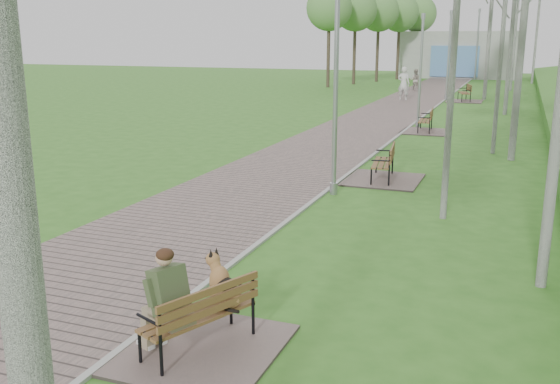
% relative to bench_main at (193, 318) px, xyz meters
% --- Properties ---
extents(ground, '(120.00, 120.00, 0.00)m').
position_rel_bench_main_xyz_m(ground, '(-0.79, 1.88, -0.41)').
color(ground, '#326920').
rests_on(ground, ground).
extents(walkway, '(3.50, 67.00, 0.04)m').
position_rel_bench_main_xyz_m(walkway, '(-2.54, 23.38, -0.39)').
color(walkway, '#675853').
rests_on(walkway, ground).
extents(kerb, '(0.10, 67.00, 0.05)m').
position_rel_bench_main_xyz_m(kerb, '(-0.79, 23.38, -0.39)').
color(kerb, '#999993').
rests_on(kerb, ground).
extents(building_north, '(10.00, 5.20, 4.00)m').
position_rel_bench_main_xyz_m(building_north, '(-2.29, 52.85, 1.58)').
color(building_north, '#9E9E99').
rests_on(building_north, ground).
extents(bench_main, '(1.71, 1.90, 1.49)m').
position_rel_bench_main_xyz_m(bench_main, '(0.00, 0.00, 0.00)').
color(bench_main, '#675853').
rests_on(bench_main, ground).
extents(bench_second, '(1.81, 2.01, 1.11)m').
position_rel_bench_main_xyz_m(bench_second, '(0.17, 9.48, -0.21)').
color(bench_second, '#675853').
rests_on(bench_second, ground).
extents(bench_third, '(1.77, 1.97, 1.09)m').
position_rel_bench_main_xyz_m(bench_third, '(-0.04, 18.22, -0.21)').
color(bench_third, '#675853').
rests_on(bench_third, ground).
extents(bench_far, '(1.92, 2.14, 1.18)m').
position_rel_bench_main_xyz_m(bench_far, '(0.30, 30.74, -0.19)').
color(bench_far, '#675853').
rests_on(bench_far, ground).
extents(lamp_post_near, '(0.18, 0.18, 4.65)m').
position_rel_bench_main_xyz_m(lamp_post_near, '(-0.58, 7.68, 1.76)').
color(lamp_post_near, gray).
rests_on(lamp_post_near, ground).
extents(lamp_post_second, '(0.17, 0.17, 4.40)m').
position_rel_bench_main_xyz_m(lamp_post_second, '(-0.49, 19.37, 1.64)').
color(lamp_post_second, gray).
rests_on(lamp_post_second, ground).
extents(lamp_post_third, '(0.19, 0.19, 4.96)m').
position_rel_bench_main_xyz_m(lamp_post_third, '(-0.73, 31.21, 1.90)').
color(lamp_post_third, gray).
rests_on(lamp_post_third, ground).
extents(lamp_post_far, '(0.22, 0.22, 5.79)m').
position_rel_bench_main_xyz_m(lamp_post_far, '(-0.49, 49.90, 2.29)').
color(lamp_post_far, gray).
rests_on(lamp_post_far, ground).
extents(pedestrian_near, '(0.74, 0.53, 1.90)m').
position_rel_bench_main_xyz_m(pedestrian_near, '(-2.98, 30.06, 0.53)').
color(pedestrian_near, silver).
rests_on(pedestrian_near, ground).
extents(pedestrian_far, '(0.75, 0.61, 1.44)m').
position_rel_bench_main_xyz_m(pedestrian_far, '(-3.44, 36.96, 0.31)').
color(pedestrian_far, '#9E948A').
rests_on(pedestrian_far, ground).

